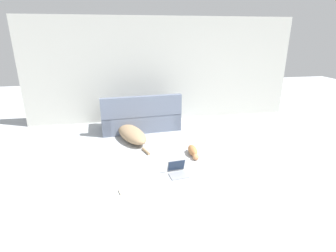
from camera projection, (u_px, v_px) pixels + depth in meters
The scene contains 7 objects.
ground_plane at pixel (214, 208), 3.59m from camera, with size 20.00×20.00×0.00m, color #ADB2B7.
wall_back at pixel (163, 70), 6.90m from camera, with size 7.08×0.06×2.67m.
couch at pixel (140, 118), 6.50m from camera, with size 1.95×1.06×0.90m.
dog at pixel (130, 132), 5.91m from camera, with size 0.82×1.70×0.31m.
cat at pixel (193, 151), 5.11m from camera, with size 0.17×0.59×0.18m.
laptop_open at pixel (177, 170), 4.44m from camera, with size 0.34×0.34×0.24m.
book_cream at pixel (127, 190), 3.96m from camera, with size 0.25×0.18×0.02m.
Camera 1 is at (-1.17, -2.84, 2.26)m, focal length 28.00 mm.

